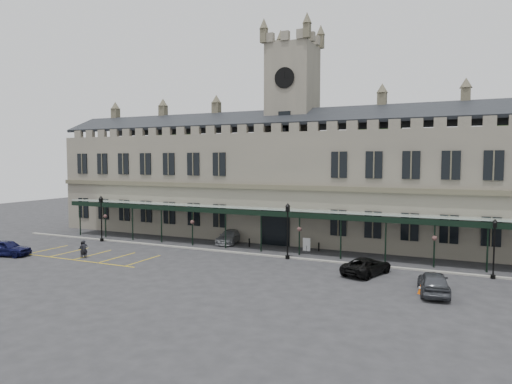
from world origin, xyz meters
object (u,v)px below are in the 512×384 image
at_px(car_van, 367,266).
at_px(car_left_a, 6,248).
at_px(car_right_a, 434,283).
at_px(person_a, 84,249).
at_px(clock_tower, 292,125).
at_px(car_taxi, 230,237).
at_px(lamp_post_right, 494,243).
at_px(station_building, 292,183).
at_px(lamp_post_mid, 288,226).
at_px(traffic_cone, 421,289).
at_px(person_b, 82,249).
at_px(lamp_post_left, 101,214).
at_px(sign_board, 307,245).

bearing_deg(car_van, car_left_a, 31.76).
distance_m(car_right_a, person_a, 30.17).
height_order(clock_tower, car_taxi, clock_tower).
xyz_separation_m(lamp_post_right, car_taxi, (-25.36, 4.86, -2.04)).
bearing_deg(car_van, person_a, 30.02).
height_order(station_building, lamp_post_mid, station_building).
relative_size(lamp_post_right, person_a, 2.83).
bearing_deg(lamp_post_mid, car_left_a, -157.98).
bearing_deg(station_building, traffic_cone, -47.71).
bearing_deg(car_left_a, person_b, -85.11).
bearing_deg(lamp_post_left, person_b, -58.27).
bearing_deg(car_left_a, traffic_cone, -99.75).
relative_size(lamp_post_left, sign_board, 3.96).
relative_size(traffic_cone, person_b, 0.43).
distance_m(lamp_post_mid, lamp_post_right, 16.78).
height_order(lamp_post_left, lamp_post_mid, lamp_post_mid).
height_order(station_building, car_van, station_building).
distance_m(lamp_post_left, sign_board, 23.04).
xyz_separation_m(station_building, car_left_a, (-21.00, -20.71, -5.70)).
relative_size(car_left_a, person_a, 2.77).
distance_m(station_building, lamp_post_right, 23.33).
bearing_deg(car_van, traffic_cone, 158.39).
distance_m(car_left_a, person_a, 7.74).
bearing_deg(clock_tower, lamp_post_right, -28.08).
distance_m(lamp_post_left, car_van, 30.00).
height_order(lamp_post_mid, traffic_cone, lamp_post_mid).
bearing_deg(lamp_post_left, lamp_post_right, 0.25).
bearing_deg(person_a, car_taxi, 6.93).
bearing_deg(person_a, station_building, 5.15).
bearing_deg(sign_board, lamp_post_mid, -95.81).
bearing_deg(sign_board, lamp_post_left, -169.13).
xyz_separation_m(clock_tower, person_a, (-13.65, -18.36, -12.29)).
bearing_deg(lamp_post_right, car_left_a, -166.49).
bearing_deg(car_right_a, traffic_cone, 9.68).
distance_m(station_building, car_van, 18.52).
distance_m(lamp_post_left, car_taxi, 14.59).
xyz_separation_m(lamp_post_right, person_b, (-34.38, -7.39, -1.98)).
bearing_deg(person_a, lamp_post_mid, -24.54).
bearing_deg(person_a, car_right_a, -45.60).
bearing_deg(lamp_post_mid, lamp_post_left, -179.54).
xyz_separation_m(lamp_post_mid, car_left_a, (-24.58, -9.94, -2.30)).
relative_size(lamp_post_right, traffic_cone, 7.03).
relative_size(station_building, person_b, 39.45).
relative_size(car_left_a, person_b, 2.98).
bearing_deg(station_building, car_van, -49.99).
bearing_deg(clock_tower, car_van, -50.17).
xyz_separation_m(car_left_a, car_van, (32.31, 7.24, -0.09)).
xyz_separation_m(clock_tower, car_taxi, (-5.00, -6.00, -12.41)).
relative_size(clock_tower, car_taxi, 5.10).
xyz_separation_m(lamp_post_left, sign_board, (22.48, 4.45, -2.41)).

